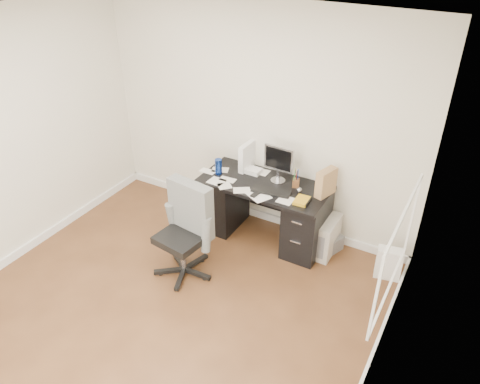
% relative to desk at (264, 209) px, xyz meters
% --- Properties ---
extents(ground, '(4.00, 4.00, 0.00)m').
position_rel_desk_xyz_m(ground, '(-0.30, -1.65, -0.40)').
color(ground, '#4B2C18').
rests_on(ground, ground).
extents(room_shell, '(4.02, 4.02, 2.71)m').
position_rel_desk_xyz_m(room_shell, '(-0.27, -1.62, 1.26)').
color(room_shell, silver).
rests_on(room_shell, ground).
extents(desk, '(1.50, 0.70, 0.75)m').
position_rel_desk_xyz_m(desk, '(0.00, 0.00, 0.00)').
color(desk, black).
rests_on(desk, ground).
extents(loose_papers, '(1.10, 0.60, 0.00)m').
position_rel_desk_xyz_m(loose_papers, '(-0.20, -0.05, 0.35)').
color(loose_papers, white).
rests_on(loose_papers, desk).
extents(lcd_monitor, '(0.37, 0.22, 0.45)m').
position_rel_desk_xyz_m(lcd_monitor, '(0.11, 0.12, 0.58)').
color(lcd_monitor, '#AAA9AE').
rests_on(lcd_monitor, desk).
extents(keyboard, '(0.46, 0.21, 0.02)m').
position_rel_desk_xyz_m(keyboard, '(0.15, -0.14, 0.36)').
color(keyboard, black).
rests_on(keyboard, desk).
extents(computer_mouse, '(0.08, 0.08, 0.06)m').
position_rel_desk_xyz_m(computer_mouse, '(0.43, 0.01, 0.38)').
color(computer_mouse, '#AAA9AE').
rests_on(computer_mouse, desk).
extents(travel_mug, '(0.09, 0.09, 0.19)m').
position_rel_desk_xyz_m(travel_mug, '(-0.58, -0.06, 0.44)').
color(travel_mug, '#16379A').
rests_on(travel_mug, desk).
extents(white_binder, '(0.14, 0.29, 0.33)m').
position_rel_desk_xyz_m(white_binder, '(-0.35, 0.20, 0.52)').
color(white_binder, white).
rests_on(white_binder, desk).
extents(magazine_file, '(0.20, 0.29, 0.31)m').
position_rel_desk_xyz_m(magazine_file, '(0.69, 0.11, 0.50)').
color(magazine_file, '#967248').
rests_on(magazine_file, desk).
extents(pen_cup, '(0.12, 0.12, 0.22)m').
position_rel_desk_xyz_m(pen_cup, '(0.34, 0.11, 0.46)').
color(pen_cup, '#5C2C1A').
rests_on(pen_cup, desk).
extents(yellow_book, '(0.16, 0.20, 0.03)m').
position_rel_desk_xyz_m(yellow_book, '(0.53, -0.15, 0.37)').
color(yellow_book, gold).
rests_on(yellow_book, desk).
extents(paper_remote, '(0.35, 0.33, 0.02)m').
position_rel_desk_xyz_m(paper_remote, '(0.05, -0.26, 0.36)').
color(paper_remote, white).
rests_on(paper_remote, desk).
extents(office_chair, '(0.68, 0.68, 1.07)m').
position_rel_desk_xyz_m(office_chair, '(-0.46, -1.02, 0.13)').
color(office_chair, '#545754').
rests_on(office_chair, ground).
extents(pc_tower, '(0.20, 0.45, 0.45)m').
position_rel_desk_xyz_m(pc_tower, '(0.78, 0.07, -0.18)').
color(pc_tower, '#A5A195').
rests_on(pc_tower, ground).
extents(shopping_bag, '(0.30, 0.24, 0.37)m').
position_rel_desk_xyz_m(shopping_bag, '(1.51, 0.00, -0.22)').
color(shopping_bag, white).
rests_on(shopping_bag, ground).
extents(wicker_basket, '(0.43, 0.43, 0.40)m').
position_rel_desk_xyz_m(wicker_basket, '(-0.70, 0.10, -0.20)').
color(wicker_basket, '#4D3317').
rests_on(wicker_basket, ground).
extents(desk_printer, '(0.39, 0.36, 0.19)m').
position_rel_desk_xyz_m(desk_printer, '(0.76, 0.17, -0.31)').
color(desk_printer, '#5C5D61').
rests_on(desk_printer, ground).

